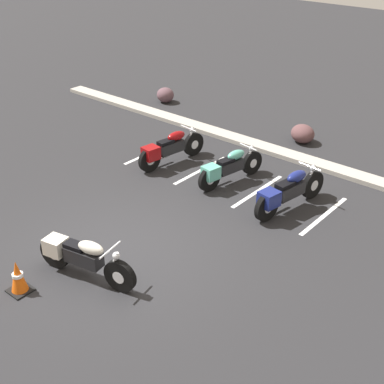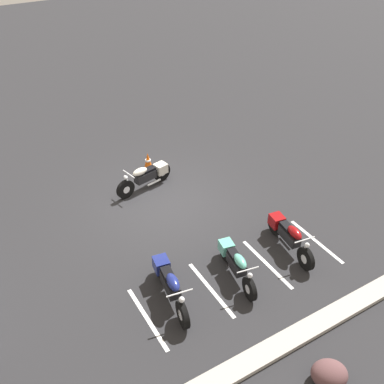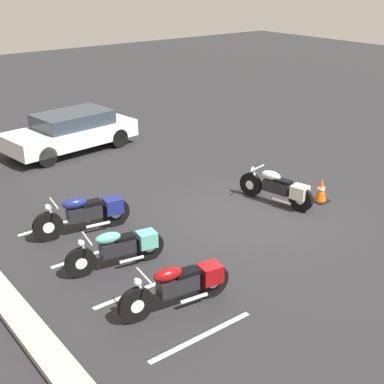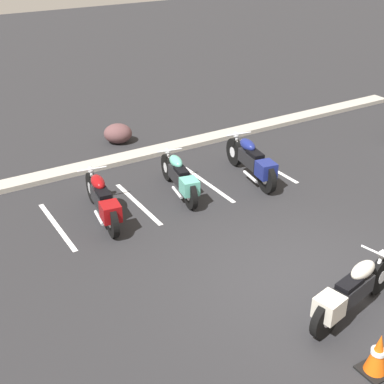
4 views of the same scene
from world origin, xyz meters
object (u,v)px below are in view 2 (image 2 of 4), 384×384
Objects in this scene: traffic_cone at (148,162)px; parked_bike_1 at (235,262)px; parked_bike_0 at (288,235)px; parked_bike_2 at (170,283)px; motorcycle_cream_featured at (147,176)px; landscape_rock_1 at (329,374)px.

parked_bike_1 is at bearing 86.69° from traffic_cone.
parked_bike_2 reaches higher than parked_bike_0.
motorcycle_cream_featured reaches higher than parked_bike_1.
parked_bike_2 is 4.09m from landscape_rock_1.
motorcycle_cream_featured is 3.29× the size of traffic_cone.
motorcycle_cream_featured is 0.98× the size of parked_bike_0.
parked_bike_1 is 1.83m from parked_bike_2.
parked_bike_2 is 6.03m from traffic_cone.
parked_bike_2 is (3.70, -0.08, 0.02)m from parked_bike_0.
parked_bike_1 is 2.74× the size of landscape_rock_1.
landscape_rock_1 is (0.10, 3.50, -0.17)m from parked_bike_1.
parked_bike_0 is at bearing 97.86° from parked_bike_2.
motorcycle_cream_featured is 2.82× the size of landscape_rock_1.
parked_bike_0 is 0.96× the size of parked_bike_2.
motorcycle_cream_featured is 8.31m from landscape_rock_1.
parked_bike_2 is 2.99× the size of landscape_rock_1.
traffic_cone is at bearing -92.70° from landscape_rock_1.
parked_bike_1 reaches higher than landscape_rock_1.
motorcycle_cream_featured is 5.12m from parked_bike_0.
parked_bike_2 reaches higher than motorcycle_cream_featured.
traffic_cone reaches higher than landscape_rock_1.
parked_bike_0 is at bearing 104.05° from parked_bike_1.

